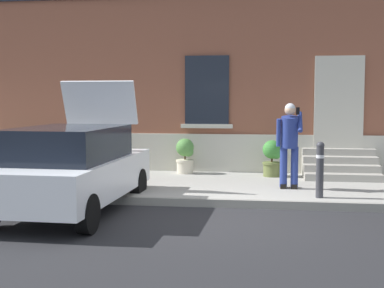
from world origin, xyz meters
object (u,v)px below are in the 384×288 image
(bollard_near_person, at_px, (320,168))
(planter_charcoal, at_px, (21,153))
(hatchback_car_white, at_px, (72,167))
(person_on_phone, at_px, (289,140))
(planter_olive, at_px, (272,157))
(planter_terracotta, at_px, (99,155))
(planter_cream, at_px, (185,155))

(bollard_near_person, bearing_deg, planter_charcoal, 159.12)
(hatchback_car_white, distance_m, bollard_near_person, 4.49)
(person_on_phone, xyz_separation_m, planter_olive, (-0.32, 1.74, -0.54))
(hatchback_car_white, relative_size, bollard_near_person, 3.93)
(planter_terracotta, relative_size, planter_olive, 1.00)
(person_on_phone, xyz_separation_m, planter_terracotta, (-4.55, 1.67, -0.54))
(hatchback_car_white, bearing_deg, planter_cream, 71.33)
(hatchback_car_white, xyz_separation_m, bollard_near_person, (4.33, 1.21, -0.09))
(hatchback_car_white, bearing_deg, person_on_phone, 28.69)
(bollard_near_person, height_order, planter_olive, bollard_near_person)
(planter_cream, bearing_deg, planter_charcoal, -178.76)
(hatchback_car_white, xyz_separation_m, planter_charcoal, (-2.86, 3.95, -0.19))
(hatchback_car_white, xyz_separation_m, person_on_phone, (3.80, 2.08, 0.35))
(person_on_phone, height_order, planter_terracotta, person_on_phone)
(planter_charcoal, distance_m, planter_cream, 4.23)
(bollard_near_person, distance_m, person_on_phone, 1.11)
(planter_cream, bearing_deg, hatchback_car_white, -108.67)
(planter_cream, bearing_deg, planter_terracotta, -172.32)
(planter_olive, bearing_deg, bollard_near_person, -72.03)
(planter_terracotta, bearing_deg, hatchback_car_white, -78.71)
(hatchback_car_white, distance_m, planter_olive, 5.17)
(planter_charcoal, xyz_separation_m, planter_terracotta, (2.11, -0.19, 0.00))
(bollard_near_person, xyz_separation_m, planter_olive, (-0.85, 2.62, -0.11))
(person_on_phone, distance_m, planter_olive, 1.85)
(bollard_near_person, distance_m, planter_terracotta, 5.68)
(bollard_near_person, relative_size, person_on_phone, 0.60)
(planter_charcoal, height_order, planter_terracotta, same)
(hatchback_car_white, relative_size, planter_charcoal, 4.78)
(planter_charcoal, bearing_deg, person_on_phone, -15.66)
(planter_cream, relative_size, planter_olive, 1.00)
(bollard_near_person, height_order, planter_terracotta, bollard_near_person)
(hatchback_car_white, xyz_separation_m, planter_olive, (3.48, 3.82, -0.19))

